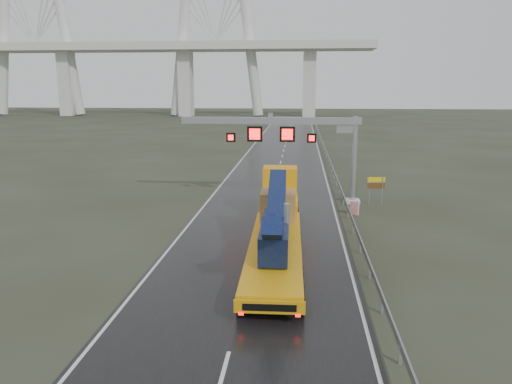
# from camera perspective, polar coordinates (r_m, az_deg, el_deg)

# --- Properties ---
(ground) EXTENTS (400.00, 400.00, 0.00)m
(ground) POSITION_cam_1_polar(r_m,az_deg,el_deg) (25.28, -0.91, -10.25)
(ground) COLOR #2D3021
(ground) RESTS_ON ground
(road) EXTENTS (11.00, 200.00, 0.02)m
(road) POSITION_cam_1_polar(r_m,az_deg,el_deg) (64.03, 2.82, 3.39)
(road) COLOR black
(road) RESTS_ON ground
(guardrail) EXTENTS (0.20, 140.00, 1.40)m
(guardrail) POSITION_cam_1_polar(r_m,az_deg,el_deg) (54.12, 8.87, 2.41)
(guardrail) COLOR gray
(guardrail) RESTS_ON ground
(sign_gantry) EXTENTS (14.90, 1.20, 7.42)m
(sign_gantry) POSITION_cam_1_polar(r_m,az_deg,el_deg) (41.45, 4.59, 6.47)
(sign_gantry) COLOR silver
(sign_gantry) RESTS_ON ground
(heavy_haul_truck) EXTENTS (3.14, 19.11, 4.47)m
(heavy_haul_truck) POSITION_cam_1_polar(r_m,az_deg,el_deg) (30.82, 2.46, -2.75)
(heavy_haul_truck) COLOR orange
(heavy_haul_truck) RESTS_ON ground
(exit_sign_pair) EXTENTS (1.42, 0.22, 2.44)m
(exit_sign_pair) POSITION_cam_1_polar(r_m,az_deg,el_deg) (41.49, 13.56, 0.73)
(exit_sign_pair) COLOR #9D9FA6
(exit_sign_pair) RESTS_ON ground
(striped_barrier) EXTENTS (0.68, 0.53, 1.02)m
(striped_barrier) POSITION_cam_1_polar(r_m,az_deg,el_deg) (38.61, 11.21, -1.81)
(striped_barrier) COLOR red
(striped_barrier) RESTS_ON ground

